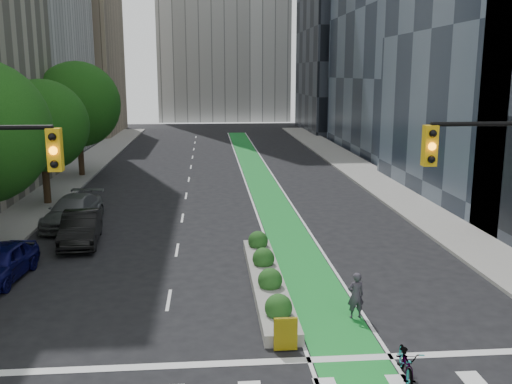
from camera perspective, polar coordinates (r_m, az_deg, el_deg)
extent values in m
cube|color=gray|center=(40.91, -20.09, -0.20)|extent=(3.60, 90.00, 0.15)
cube|color=gray|center=(41.48, 13.19, 0.37)|extent=(3.60, 90.00, 0.15)
cube|color=#18862E|center=(44.55, 0.35, 1.37)|extent=(2.20, 70.00, 0.01)
cube|color=tan|center=(82.02, -18.89, 14.64)|extent=(14.00, 16.00, 26.00)
cube|color=black|center=(84.50, 9.90, 15.66)|extent=(14.00, 18.00, 28.00)
cylinder|color=black|center=(37.47, -20.31, 2.11)|extent=(0.44, 0.44, 4.48)
sphere|color=#14490F|center=(37.14, -20.61, 6.24)|extent=(5.60, 5.60, 5.60)
cylinder|color=black|center=(47.04, -17.17, 4.57)|extent=(0.44, 0.44, 5.15)
sphere|color=#14490F|center=(46.78, -17.41, 8.37)|extent=(6.60, 6.60, 6.60)
cube|color=gold|center=(14.73, -19.47, 4.00)|extent=(0.34, 0.28, 1.05)
sphere|color=orange|center=(14.57, -19.63, 3.91)|extent=(0.20, 0.20, 0.20)
cube|color=gold|center=(15.35, 16.98, 4.45)|extent=(0.34, 0.28, 1.05)
sphere|color=orange|center=(15.20, 17.21, 4.37)|extent=(0.20, 0.20, 0.20)
cube|color=gray|center=(22.20, 1.12, -8.99)|extent=(1.20, 10.00, 0.40)
cube|color=yellow|center=(17.31, 2.97, -13.99)|extent=(0.70, 0.12, 1.00)
sphere|color=#194C19|center=(18.80, 2.26, -11.47)|extent=(0.90, 0.90, 0.90)
sphere|color=#194C19|center=(21.11, 1.42, -8.80)|extent=(0.90, 0.90, 0.90)
sphere|color=#194C19|center=(23.45, 0.75, -6.66)|extent=(0.90, 0.90, 0.90)
sphere|color=#194C19|center=(25.82, 0.20, -4.91)|extent=(0.90, 0.90, 0.90)
imported|color=gray|center=(16.37, 14.81, -16.13)|extent=(1.03, 2.07, 1.04)
imported|color=#38333E|center=(19.62, 9.94, -10.16)|extent=(0.63, 0.45, 1.60)
imported|color=#0C0C4A|center=(24.86, -24.10, -6.45)|extent=(2.14, 4.43, 1.46)
imported|color=black|center=(28.68, -17.12, -3.48)|extent=(2.09, 4.86, 1.56)
imported|color=#595C5E|center=(32.25, -17.83, -1.84)|extent=(2.82, 5.63, 1.57)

